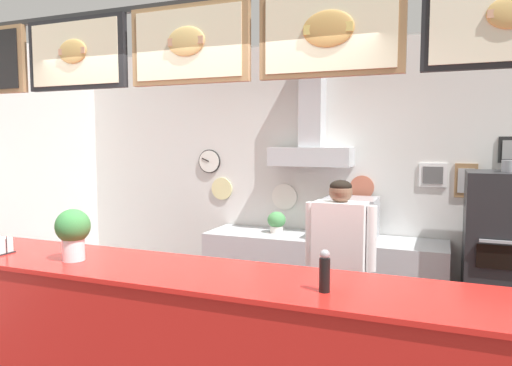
{
  "coord_description": "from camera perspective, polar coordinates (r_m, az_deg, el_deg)",
  "views": [
    {
      "loc": [
        1.62,
        -2.84,
        1.89
      ],
      "look_at": [
        0.21,
        0.71,
        1.55
      ],
      "focal_mm": 33.34,
      "sensor_mm": 36.0,
      "label": 1
    }
  ],
  "objects": [
    {
      "name": "back_wall_assembly",
      "position": [
        5.24,
        3.89,
        1.67
      ],
      "size": [
        5.5,
        2.41,
        2.96
      ],
      "color": "#9E9E99",
      "rests_on": "ground_plane"
    },
    {
      "name": "service_counter",
      "position": [
        3.33,
        -10.17,
        -18.95
      ],
      "size": [
        4.86,
        0.73,
        1.07
      ],
      "color": "red",
      "rests_on": "ground_plane"
    },
    {
      "name": "back_prep_counter",
      "position": [
        5.09,
        7.84,
        -11.43
      ],
      "size": [
        2.46,
        0.64,
        0.9
      ],
      "color": "#B7BABF",
      "rests_on": "ground_plane"
    },
    {
      "name": "pizza_oven",
      "position": [
        4.76,
        27.76,
        -8.55
      ],
      "size": [
        0.69,
        0.69,
        1.72
      ],
      "color": "#232326",
      "rests_on": "ground_plane"
    },
    {
      "name": "shop_worker",
      "position": [
        3.87,
        9.98,
        -10.56
      ],
      "size": [
        0.57,
        0.24,
        1.58
      ],
      "rotation": [
        0.0,
        0.0,
        3.1
      ],
      "color": "#232328",
      "rests_on": "ground_plane"
    },
    {
      "name": "espresso_machine",
      "position": [
        4.86,
        11.25,
        -4.26
      ],
      "size": [
        0.51,
        0.56,
        0.42
      ],
      "color": "#A3A5AD",
      "rests_on": "back_prep_counter"
    },
    {
      "name": "potted_thyme",
      "position": [
        5.12,
        2.49,
        -4.63
      ],
      "size": [
        0.2,
        0.2,
        0.23
      ],
      "color": "beige",
      "rests_on": "back_prep_counter"
    },
    {
      "name": "potted_rosemary",
      "position": [
        4.98,
        7.14,
        -5.31
      ],
      "size": [
        0.13,
        0.13,
        0.16
      ],
      "color": "beige",
      "rests_on": "back_prep_counter"
    },
    {
      "name": "pepper_grinder",
      "position": [
        2.63,
        8.23,
        -10.43
      ],
      "size": [
        0.06,
        0.06,
        0.23
      ],
      "color": "black",
      "rests_on": "service_counter"
    },
    {
      "name": "basil_vase",
      "position": [
        3.48,
        -21.1,
        -5.55
      ],
      "size": [
        0.23,
        0.23,
        0.35
      ],
      "color": "silver",
      "rests_on": "service_counter"
    }
  ]
}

